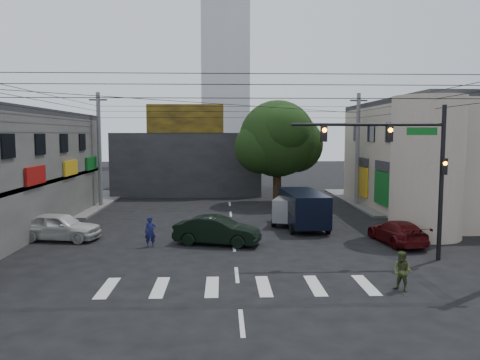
{
  "coord_description": "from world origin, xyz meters",
  "views": [
    {
      "loc": [
        -0.57,
        -22.05,
        5.86
      ],
      "look_at": [
        0.39,
        4.0,
        3.31
      ],
      "focal_mm": 35.0,
      "sensor_mm": 36.0,
      "label": 1
    }
  ],
  "objects": [
    {
      "name": "billboard",
      "position": [
        -4.0,
        21.1,
        7.3
      ],
      "size": [
        7.0,
        0.3,
        2.6
      ],
      "primitive_type": "cube",
      "color": "olive",
      "rests_on": "building_far"
    },
    {
      "name": "maroon_sedan",
      "position": [
        8.77,
        2.32,
        0.63
      ],
      "size": [
        2.89,
        4.81,
        1.26
      ],
      "primitive_type": "imported",
      "rotation": [
        0.0,
        0.0,
        3.27
      ],
      "color": "#45090B",
      "rests_on": "ground"
    },
    {
      "name": "utility_pole_far_left",
      "position": [
        -10.5,
        16.0,
        4.6
      ],
      "size": [
        0.32,
        0.32,
        9.2
      ],
      "primitive_type": "cylinder",
      "color": "#59595B",
      "rests_on": "ground"
    },
    {
      "name": "silver_minivan",
      "position": [
        3.92,
        8.21,
        0.9
      ],
      "size": [
        5.16,
        4.11,
        1.79
      ],
      "primitive_type": null,
      "rotation": [
        0.0,
        0.0,
        1.27
      ],
      "color": "gray",
      "rests_on": "ground"
    },
    {
      "name": "corner_column",
      "position": [
        11.0,
        4.0,
        4.0
      ],
      "size": [
        4.0,
        4.0,
        8.0
      ],
      "primitive_type": "cylinder",
      "color": "gray",
      "rests_on": "ground"
    },
    {
      "name": "sidewalk_far_right",
      "position": [
        18.0,
        18.0,
        0.07
      ],
      "size": [
        16.0,
        16.0,
        0.15
      ],
      "primitive_type": "cube",
      "color": "#514F4C",
      "rests_on": "ground"
    },
    {
      "name": "building_right",
      "position": [
        18.0,
        13.0,
        4.0
      ],
      "size": [
        14.0,
        18.0,
        8.0
      ],
      "primitive_type": "cube",
      "color": "gray",
      "rests_on": "ground"
    },
    {
      "name": "traffic_officer",
      "position": [
        -4.36,
        2.08,
        0.8
      ],
      "size": [
        0.74,
        0.62,
        1.59
      ],
      "primitive_type": "imported",
      "rotation": [
        0.0,
        0.0,
        0.21
      ],
      "color": "#141749",
      "rests_on": "ground"
    },
    {
      "name": "navy_van",
      "position": [
        4.45,
        6.84,
        1.13
      ],
      "size": [
        5.91,
        2.8,
        2.27
      ],
      "primitive_type": null,
      "rotation": [
        0.0,
        0.0,
        1.63
      ],
      "color": "black",
      "rests_on": "ground"
    },
    {
      "name": "sidewalk_far_left",
      "position": [
        -18.0,
        18.0,
        0.07
      ],
      "size": [
        16.0,
        16.0,
        0.15
      ],
      "primitive_type": "cube",
      "color": "#514F4C",
      "rests_on": "ground"
    },
    {
      "name": "pedestrian_olive",
      "position": [
        6.12,
        -5.24,
        0.76
      ],
      "size": [
        1.29,
        1.29,
        1.51
      ],
      "primitive_type": "imported",
      "rotation": [
        0.0,
        0.0,
        -0.89
      ],
      "color": "#39441F",
      "rests_on": "ground"
    },
    {
      "name": "ground",
      "position": [
        0.0,
        0.0,
        0.0
      ],
      "size": [
        160.0,
        160.0,
        0.0
      ],
      "primitive_type": "plane",
      "color": "black",
      "rests_on": "ground"
    },
    {
      "name": "tower_distant",
      "position": [
        0.0,
        70.0,
        22.0
      ],
      "size": [
        9.0,
        9.0,
        44.0
      ],
      "primitive_type": "cube",
      "color": "silver",
      "rests_on": "ground"
    },
    {
      "name": "dark_sedan",
      "position": [
        -0.88,
        2.48,
        0.75
      ],
      "size": [
        3.92,
        5.37,
        1.5
      ],
      "primitive_type": "imported",
      "rotation": [
        0.0,
        0.0,
        1.3
      ],
      "color": "black",
      "rests_on": "ground"
    },
    {
      "name": "white_compact",
      "position": [
        -9.66,
        3.85,
        0.77
      ],
      "size": [
        3.29,
        5.12,
        1.54
      ],
      "primitive_type": "imported",
      "rotation": [
        0.0,
        0.0,
        1.41
      ],
      "color": "beige",
      "rests_on": "ground"
    },
    {
      "name": "street_tree",
      "position": [
        4.0,
        17.0,
        5.47
      ],
      "size": [
        6.4,
        6.4,
        8.7
      ],
      "color": "black",
      "rests_on": "ground"
    },
    {
      "name": "traffic_gantry",
      "position": [
        7.82,
        -1.0,
        4.83
      ],
      "size": [
        7.1,
        0.35,
        7.2
      ],
      "color": "black",
      "rests_on": "ground"
    },
    {
      "name": "building_far",
      "position": [
        -4.0,
        26.0,
        3.0
      ],
      "size": [
        14.0,
        10.0,
        6.0
      ],
      "primitive_type": "cube",
      "color": "#232326",
      "rests_on": "ground"
    },
    {
      "name": "utility_pole_far_right",
      "position": [
        10.5,
        16.0,
        4.6
      ],
      "size": [
        0.32,
        0.32,
        9.2
      ],
      "primitive_type": "cylinder",
      "color": "#59595B",
      "rests_on": "ground"
    }
  ]
}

